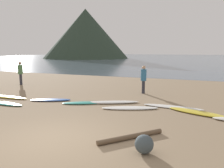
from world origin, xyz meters
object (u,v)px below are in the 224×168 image
at_px(surfboard_5, 112,102).
at_px(surfboard_8, 197,112).
at_px(person_1, 144,77).
at_px(surfboard_1, 7,97).
at_px(person_0, 20,71).
at_px(surfboard_2, 4,103).
at_px(surfboard_3, 50,100).
at_px(surfboard_6, 130,108).
at_px(driftwood_log, 131,137).
at_px(surfboard_4, 84,103).
at_px(beach_rock_near, 144,144).
at_px(surfboard_7, 173,107).

relative_size(surfboard_5, surfboard_8, 1.06).
height_order(surfboard_5, person_1, person_1).
distance_m(surfboard_1, person_0, 4.76).
xyz_separation_m(surfboard_2, surfboard_3, (1.61, 1.43, 0.00)).
distance_m(surfboard_5, surfboard_6, 1.31).
bearing_deg(person_0, driftwood_log, -59.65).
bearing_deg(surfboard_2, driftwood_log, -12.97).
relative_size(surfboard_2, surfboard_4, 1.09).
bearing_deg(beach_rock_near, surfboard_2, 160.56).
bearing_deg(surfboard_4, person_1, 34.48).
bearing_deg(surfboard_4, surfboard_6, -28.69).
bearing_deg(surfboard_7, beach_rock_near, -88.23).
bearing_deg(surfboard_1, driftwood_log, -21.28).
relative_size(surfboard_1, surfboard_7, 0.99).
bearing_deg(surfboard_8, surfboard_5, -166.23).
bearing_deg(surfboard_1, surfboard_7, 7.19).
height_order(surfboard_3, person_0, person_0).
bearing_deg(beach_rock_near, person_0, 145.39).
xyz_separation_m(surfboard_1, surfboard_7, (8.53, 1.10, -0.01)).
relative_size(surfboard_2, driftwood_log, 1.07).
bearing_deg(surfboard_3, surfboard_2, -161.59).
bearing_deg(surfboard_8, person_0, -175.46).
distance_m(person_0, person_1, 9.14).
height_order(surfboard_2, beach_rock_near, beach_rock_near).
bearing_deg(surfboard_6, surfboard_5, 126.39).
bearing_deg(surfboard_2, surfboard_7, 18.93).
relative_size(person_1, beach_rock_near, 3.44).
height_order(surfboard_6, person_0, person_0).
bearing_deg(person_0, surfboard_8, -41.68).
relative_size(surfboard_1, surfboard_4, 1.26).
bearing_deg(surfboard_6, surfboard_3, 157.76).
height_order(person_1, beach_rock_near, person_1).
distance_m(surfboard_1, surfboard_8, 9.60).
bearing_deg(surfboard_5, surfboard_6, -57.35).
distance_m(surfboard_2, driftwood_log, 7.11).
height_order(surfboard_6, surfboard_7, surfboard_6).
relative_size(surfboard_3, person_1, 1.24).
relative_size(surfboard_4, surfboard_7, 0.79).
bearing_deg(surfboard_3, person_0, 122.35).
relative_size(surfboard_6, surfboard_7, 0.94).
height_order(surfboard_4, surfboard_6, surfboard_4).
relative_size(surfboard_5, person_0, 1.53).
bearing_deg(person_1, surfboard_4, 113.56).
relative_size(surfboard_4, driftwood_log, 0.98).
distance_m(surfboard_3, person_0, 6.41).
bearing_deg(person_1, surfboard_7, 178.80).
height_order(surfboard_8, person_1, person_1).
relative_size(surfboard_7, person_0, 1.55).
height_order(surfboard_7, person_1, person_1).
bearing_deg(driftwood_log, surfboard_7, 80.57).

